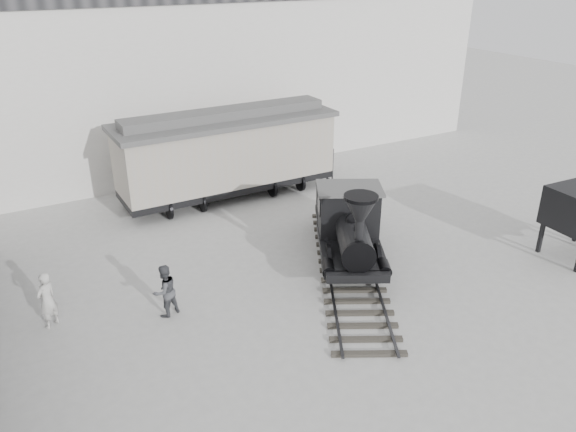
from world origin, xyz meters
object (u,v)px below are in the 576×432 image
boxcar (227,152)px  visitor_b (165,291)px  locomotive (349,229)px  visitor_a (47,300)px

boxcar → visitor_b: (-5.41, -7.68, -1.26)m
boxcar → locomotive: bearing=-81.2°
locomotive → visitor_b: (-6.64, -0.06, -0.41)m
locomotive → visitor_b: locomotive is taller
locomotive → visitor_b: size_ratio=5.62×
boxcar → visitor_a: 10.83m
visitor_a → visitor_b: 3.31m
boxcar → visitor_a: size_ratio=5.59×
visitor_b → locomotive: bearing=161.1°
locomotive → visitor_b: bearing=-151.1°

